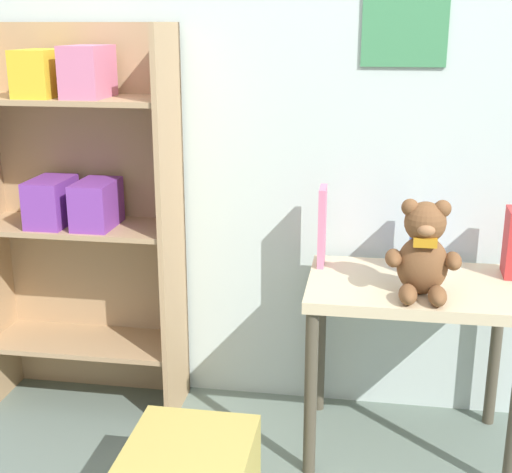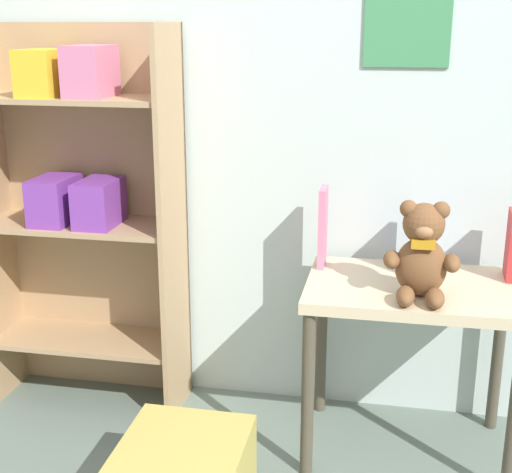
{
  "view_description": "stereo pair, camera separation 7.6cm",
  "coord_description": "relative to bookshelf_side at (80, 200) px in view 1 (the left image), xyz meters",
  "views": [
    {
      "loc": [
        0.16,
        -1.03,
        1.38
      ],
      "look_at": [
        -0.2,
        1.19,
        0.7
      ],
      "focal_mm": 50.0,
      "sensor_mm": 36.0,
      "label": 1
    },
    {
      "loc": [
        0.24,
        -1.01,
        1.38
      ],
      "look_at": [
        -0.2,
        1.19,
        0.7
      ],
      "focal_mm": 50.0,
      "sensor_mm": 36.0,
      "label": 2
    }
  ],
  "objects": [
    {
      "name": "book_standing_blue",
      "position": [
        1.16,
        -0.01,
        -0.08
      ],
      "size": [
        0.03,
        0.15,
        0.21
      ],
      "primitive_type": "cube",
      "rotation": [
        0.0,
        0.0,
        -0.04
      ],
      "color": "#2D51B7",
      "rests_on": "display_table"
    },
    {
      "name": "teddy_bear",
      "position": [
        1.18,
        -0.25,
        -0.06
      ],
      "size": [
        0.22,
        0.2,
        0.29
      ],
      "color": "brown",
      "rests_on": "display_table"
    },
    {
      "name": "bookshelf_side",
      "position": [
        0.0,
        0.0,
        0.0
      ],
      "size": [
        0.7,
        0.29,
        1.38
      ],
      "color": "tan",
      "rests_on": "ground_plane"
    },
    {
      "name": "book_standing_red",
      "position": [
        1.47,
        -0.02,
        -0.08
      ],
      "size": [
        0.04,
        0.12,
        0.22
      ],
      "primitive_type": "cube",
      "rotation": [
        0.0,
        0.0,
        -0.04
      ],
      "color": "red",
      "rests_on": "display_table"
    },
    {
      "name": "display_table",
      "position": [
        1.16,
        -0.15,
        -0.28
      ],
      "size": [
        0.67,
        0.46,
        0.59
      ],
      "color": "beige",
      "rests_on": "ground_plane"
    },
    {
      "name": "book_standing_pink",
      "position": [
        0.86,
        -0.01,
        -0.05
      ],
      "size": [
        0.02,
        0.11,
        0.27
      ],
      "primitive_type": "cube",
      "rotation": [
        0.0,
        0.0,
        0.01
      ],
      "color": "#D17093",
      "rests_on": "display_table"
    },
    {
      "name": "wall_back",
      "position": [
        0.84,
        0.16,
        0.47
      ],
      "size": [
        4.8,
        0.07,
        2.5
      ],
      "color": "silver",
      "rests_on": "ground_plane"
    }
  ]
}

